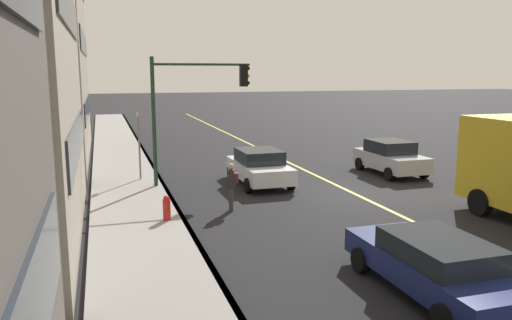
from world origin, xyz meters
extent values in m
plane|color=black|center=(0.00, 0.00, 0.00)|extent=(200.00, 200.00, 0.00)
cube|color=gray|center=(0.00, 8.43, 0.07)|extent=(80.00, 2.93, 0.15)
cube|color=slate|center=(0.00, 7.04, 0.07)|extent=(80.00, 0.16, 0.15)
cube|color=#D8CC4C|center=(0.00, 0.00, 0.01)|extent=(80.00, 0.16, 0.01)
cube|color=#262D38|center=(-2.19, 10.06, 2.84)|extent=(9.32, 0.06, 1.10)
cube|color=#262D38|center=(-2.19, 10.06, 6.39)|extent=(9.32, 0.06, 1.10)
cube|color=#262D38|center=(12.35, 10.06, 2.78)|extent=(12.04, 0.06, 1.10)
cube|color=#262D38|center=(12.35, 10.06, 6.26)|extent=(12.04, 0.06, 1.10)
cube|color=#A8AAB2|center=(2.96, -3.50, 0.65)|extent=(4.02, 1.81, 0.70)
cube|color=black|center=(3.07, -3.50, 1.28)|extent=(2.04, 1.66, 0.57)
cylinder|color=black|center=(1.63, -4.39, 0.30)|extent=(0.60, 0.22, 0.60)
cylinder|color=black|center=(1.63, -2.62, 0.30)|extent=(0.60, 0.22, 0.60)
cylinder|color=black|center=(4.28, -4.39, 0.30)|extent=(0.60, 0.22, 0.60)
cylinder|color=black|center=(4.28, -2.62, 0.30)|extent=(0.60, 0.22, 0.60)
cube|color=silver|center=(2.70, 3.04, 0.62)|extent=(4.21, 1.83, 0.64)
cube|color=black|center=(2.72, 3.04, 1.21)|extent=(2.08, 1.69, 0.55)
cylinder|color=black|center=(4.08, 3.94, 0.30)|extent=(0.60, 0.22, 0.60)
cylinder|color=black|center=(4.08, 2.14, 0.30)|extent=(0.60, 0.22, 0.60)
cylinder|color=black|center=(1.31, 3.94, 0.30)|extent=(0.60, 0.22, 0.60)
cylinder|color=black|center=(1.31, 2.14, 0.30)|extent=(0.60, 0.22, 0.60)
cube|color=navy|center=(-8.70, 2.76, 0.58)|extent=(4.66, 1.78, 0.56)
cube|color=black|center=(-8.88, 2.76, 1.09)|extent=(2.38, 1.64, 0.45)
cylinder|color=black|center=(-7.17, 3.63, 0.30)|extent=(0.60, 0.22, 0.60)
cylinder|color=black|center=(-7.17, 1.89, 0.30)|extent=(0.60, 0.22, 0.60)
cylinder|color=black|center=(-10.24, 3.63, 0.30)|extent=(0.60, 0.22, 0.60)
cylinder|color=black|center=(-4.02, -2.55, 0.45)|extent=(0.90, 0.28, 0.90)
cylinder|color=#383838|center=(-1.12, 5.27, 0.41)|extent=(0.18, 0.18, 0.83)
cylinder|color=#383838|center=(-0.91, 5.21, 0.41)|extent=(0.18, 0.18, 0.83)
cube|color=#262628|center=(-1.02, 5.24, 1.14)|extent=(0.44, 0.33, 0.62)
sphere|color=tan|center=(-1.02, 5.24, 1.56)|extent=(0.22, 0.22, 0.22)
cube|color=#592626|center=(-1.07, 5.08, 1.17)|extent=(0.30, 0.23, 0.34)
cylinder|color=#1E3823|center=(3.05, 7.36, 2.67)|extent=(0.16, 0.16, 5.33)
cylinder|color=#1E3823|center=(3.05, 5.37, 5.03)|extent=(0.10, 3.99, 0.10)
cube|color=black|center=(3.05, 3.62, 4.58)|extent=(0.28, 0.30, 0.90)
sphere|color=#360605|center=(3.05, 3.44, 4.88)|extent=(0.18, 0.18, 0.18)
sphere|color=gold|center=(3.05, 3.44, 4.58)|extent=(0.18, 0.18, 0.18)
sphere|color=black|center=(3.05, 3.44, 4.28)|extent=(0.18, 0.18, 0.18)
cylinder|color=slate|center=(4.56, 7.86, 1.58)|extent=(0.08, 0.08, 3.15)
cube|color=white|center=(4.56, 7.88, 2.95)|extent=(0.60, 0.02, 0.20)
cube|color=#DB5919|center=(4.56, 7.88, 2.60)|extent=(0.44, 0.02, 0.28)
cylinder|color=red|center=(-1.96, 7.56, 0.40)|extent=(0.24, 0.24, 0.80)
sphere|color=red|center=(-1.96, 7.56, 0.84)|extent=(0.20, 0.20, 0.20)
camera|label=1|loc=(-17.31, 9.39, 4.73)|focal=35.27mm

